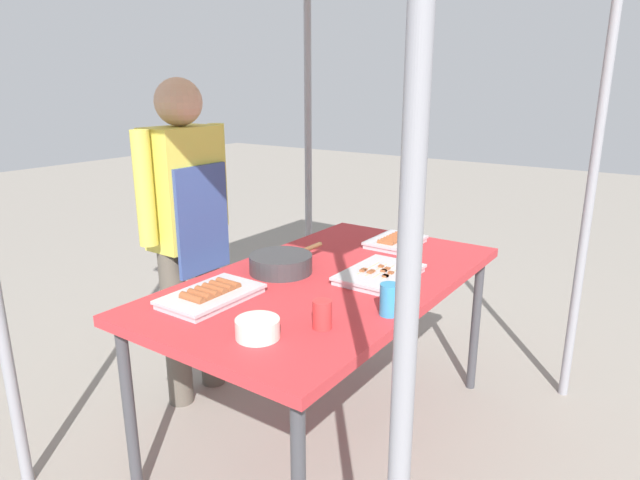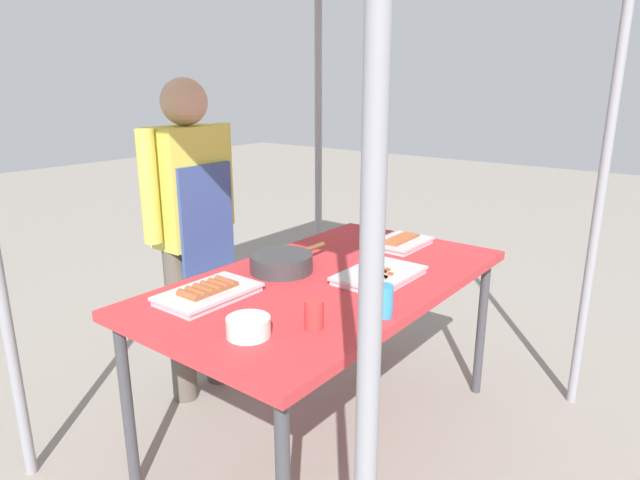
% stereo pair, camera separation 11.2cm
% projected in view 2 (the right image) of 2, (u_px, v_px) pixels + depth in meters
% --- Properties ---
extents(ground_plane, '(18.00, 18.00, 0.00)m').
position_uv_depth(ground_plane, '(329.00, 432.00, 2.47)').
color(ground_plane, gray).
extents(stall_table, '(1.60, 0.90, 0.75)m').
position_uv_depth(stall_table, '(329.00, 289.00, 2.28)').
color(stall_table, '#C63338').
rests_on(stall_table, ground).
extents(tray_grilled_sausages, '(0.37, 0.23, 0.05)m').
position_uv_depth(tray_grilled_sausages, '(208.00, 293.00, 2.03)').
color(tray_grilled_sausages, silver).
rests_on(tray_grilled_sausages, stall_table).
extents(tray_meat_skewers, '(0.38, 0.25, 0.04)m').
position_uv_depth(tray_meat_skewers, '(379.00, 275.00, 2.23)').
color(tray_meat_skewers, silver).
rests_on(tray_meat_skewers, stall_table).
extents(tray_pork_links, '(0.30, 0.22, 0.05)m').
position_uv_depth(tray_pork_links, '(401.00, 242.00, 2.68)').
color(tray_pork_links, silver).
rests_on(tray_pork_links, stall_table).
extents(cooking_wok, '(0.43, 0.27, 0.08)m').
position_uv_depth(cooking_wok, '(282.00, 262.00, 2.32)').
color(cooking_wok, '#38383A').
rests_on(cooking_wok, stall_table).
extents(condiment_bowl, '(0.14, 0.14, 0.06)m').
position_uv_depth(condiment_bowl, '(248.00, 327.00, 1.73)').
color(condiment_bowl, silver).
rests_on(condiment_bowl, stall_table).
extents(drink_cup_near_edge, '(0.07, 0.07, 0.11)m').
position_uv_depth(drink_cup_near_edge, '(383.00, 301.00, 1.86)').
color(drink_cup_near_edge, '#338CBF').
rests_on(drink_cup_near_edge, stall_table).
extents(drink_cup_by_wok, '(0.06, 0.06, 0.10)m').
position_uv_depth(drink_cup_by_wok, '(314.00, 314.00, 1.78)').
color(drink_cup_by_wok, red).
rests_on(drink_cup_by_wok, stall_table).
extents(vendor_woman, '(0.52, 0.23, 1.55)m').
position_uv_depth(vendor_woman, '(192.00, 217.00, 2.58)').
color(vendor_woman, '#595147').
rests_on(vendor_woman, ground).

